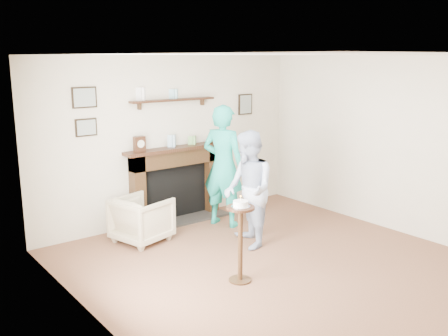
{
  "coord_description": "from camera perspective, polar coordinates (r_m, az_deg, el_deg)",
  "views": [
    {
      "loc": [
        -3.97,
        -3.9,
        2.48
      ],
      "look_at": [
        -0.23,
        0.9,
        1.12
      ],
      "focal_mm": 40.0,
      "sensor_mm": 36.0,
      "label": 1
    }
  ],
  "objects": [
    {
      "name": "ground",
      "position": [
        6.09,
        7.09,
        -11.48
      ],
      "size": [
        5.0,
        5.0,
        0.0
      ],
      "primitive_type": "plane",
      "color": "brown",
      "rests_on": "ground"
    },
    {
      "name": "room_shell",
      "position": [
        6.13,
        2.94,
        4.58
      ],
      "size": [
        4.54,
        5.02,
        2.52
      ],
      "color": "beige",
      "rests_on": "ground"
    },
    {
      "name": "armchair",
      "position": [
        7.03,
        -9.28,
        -8.21
      ],
      "size": [
        0.83,
        0.82,
        0.62
      ],
      "primitive_type": "imported",
      "rotation": [
        0.0,
        0.0,
        1.83
      ],
      "color": "#C6B993",
      "rests_on": "ground"
    },
    {
      "name": "man",
      "position": [
        6.78,
        2.73,
        -8.84
      ],
      "size": [
        0.83,
        0.92,
        1.55
      ],
      "primitive_type": "imported",
      "rotation": [
        0.0,
        0.0,
        -1.96
      ],
      "color": "silver",
      "rests_on": "ground"
    },
    {
      "name": "woman",
      "position": [
        7.59,
        -0.08,
        -6.44
      ],
      "size": [
        0.66,
        0.78,
        1.81
      ],
      "primitive_type": "imported",
      "rotation": [
        0.0,
        0.0,
        1.99
      ],
      "color": "teal",
      "rests_on": "ground"
    },
    {
      "name": "pedestal_table",
      "position": [
        5.55,
        1.89,
        -6.98
      ],
      "size": [
        0.31,
        0.31,
        1.0
      ],
      "color": "black",
      "rests_on": "ground"
    }
  ]
}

